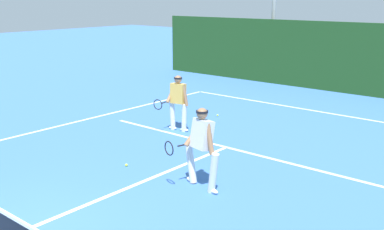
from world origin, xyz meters
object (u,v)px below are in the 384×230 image
(player_near, at_px, (201,144))
(tennis_ball, at_px, (126,165))
(player_far, at_px, (178,101))
(tennis_ball_extra, at_px, (218,115))

(player_near, relative_size, tennis_ball, 25.02)
(player_far, distance_m, tennis_ball_extra, 2.18)
(player_near, xyz_separation_m, tennis_ball, (-2.03, -0.18, -0.87))
(player_near, bearing_deg, tennis_ball, 17.62)
(tennis_ball_extra, bearing_deg, player_near, -56.27)
(player_near, xyz_separation_m, tennis_ball_extra, (-3.16, 4.74, -0.87))
(player_far, distance_m, tennis_ball, 3.21)
(tennis_ball, bearing_deg, player_near, 5.18)
(player_far, xyz_separation_m, tennis_ball, (1.04, -2.91, -0.84))
(player_near, distance_m, tennis_ball, 2.22)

